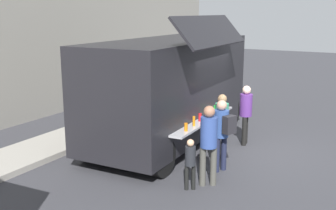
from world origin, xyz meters
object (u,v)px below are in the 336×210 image
Objects in this scene: customer_mid_with_backpack at (222,129)px; trash_bin at (164,95)px; customer_rear_waiting at (209,139)px; food_truck_main at (170,87)px; customer_extra_browsing at (246,110)px; customer_front_ordering at (221,121)px; child_near_queue at (190,160)px.

trash_bin is at bearing -24.80° from customer_mid_with_backpack.
food_truck_main is at bearing 9.34° from customer_rear_waiting.
food_truck_main reaches higher than trash_bin.
customer_front_ordering is at bearing 74.18° from customer_extra_browsing.
customer_rear_waiting reaches higher than customer_front_ordering.
food_truck_main is 3.71× the size of customer_front_ordering.
trash_bin is 5.14m from customer_extra_browsing.
food_truck_main is 3.63× the size of customer_mid_with_backpack.
child_near_queue is at bearing 80.90° from customer_extra_browsing.
customer_front_ordering is (-0.57, -1.80, -0.61)m from food_truck_main.
trash_bin is at bearing -21.75° from customer_front_ordering.
customer_mid_with_backpack reaches higher than child_near_queue.
customer_rear_waiting is at bearing -137.70° from food_truck_main.
customer_mid_with_backpack is (-5.04, -4.48, 0.55)m from trash_bin.
child_near_queue is at bearing 105.53° from customer_mid_with_backpack.
customer_rear_waiting reaches higher than child_near_queue.
customer_extra_browsing is 3.54m from child_near_queue.
customer_extra_browsing is at bearing -61.28° from customer_mid_with_backpack.
food_truck_main is at bearing 6.30° from customer_front_ordering.
customer_front_ordering is at bearing -42.51° from customer_mid_with_backpack.
food_truck_main is 2.22m from customer_extra_browsing.
customer_rear_waiting is at bearing -67.65° from child_near_queue.
food_truck_main is at bearing -147.55° from trash_bin.
customer_rear_waiting is (-2.28, -2.22, -0.55)m from food_truck_main.
customer_rear_waiting reaches higher than customer_extra_browsing.
child_near_queue is (-2.10, -0.18, -0.33)m from customer_front_ordering.
customer_front_ordering is 0.99× the size of customer_extra_browsing.
customer_front_ordering reaches higher than child_near_queue.
customer_front_ordering is 0.89m from customer_mid_with_backpack.
customer_mid_with_backpack is at bearing -124.53° from food_truck_main.
child_near_queue is at bearing -145.78° from trash_bin.
food_truck_main is 5.57× the size of child_near_queue.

